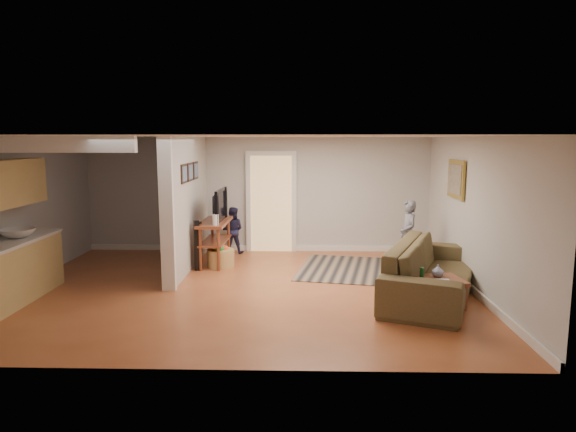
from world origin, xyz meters
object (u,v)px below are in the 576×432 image
object	(u,v)px
tv_console	(216,225)
toddler	(233,253)
child	(407,268)
sofa	(431,296)
coffee_table	(427,285)
speaker_left	(197,246)
speaker_right	(199,245)
toy_basket	(221,257)

from	to	relation	value
tv_console	toddler	world-z (taller)	tv_console
tv_console	child	distance (m)	3.82
sofa	coffee_table	bearing A→B (deg)	-179.91
speaker_left	sofa	bearing A→B (deg)	-42.86
speaker_right	toddler	distance (m)	1.45
sofa	toddler	distance (m)	4.65
toy_basket	toddler	size ratio (longest dim) A/B	0.52
toy_basket	child	world-z (taller)	child
coffee_table	speaker_right	bearing A→B (deg)	149.80
speaker_right	child	distance (m)	4.03
toddler	child	bearing A→B (deg)	165.22
speaker_left	toddler	size ratio (longest dim) A/B	0.95
tv_console	child	size ratio (longest dim) A/B	1.05
sofa	speaker_right	size ratio (longest dim) A/B	3.23
tv_console	toy_basket	distance (m)	0.66
sofa	speaker_left	distance (m)	4.32
tv_console	speaker_right	world-z (taller)	tv_console
tv_console	child	world-z (taller)	tv_console
toddler	speaker_left	bearing A→B (deg)	76.56
sofa	speaker_left	xyz separation A→B (m)	(-4.02, 1.51, 0.48)
toy_basket	tv_console	bearing A→B (deg)	115.90
sofa	tv_console	distance (m)	4.36
coffee_table	toddler	size ratio (longest dim) A/B	1.15
tv_console	speaker_right	size ratio (longest dim) A/B	1.53
speaker_left	coffee_table	bearing A→B (deg)	-50.14
speaker_left	toy_basket	world-z (taller)	speaker_left
coffee_table	child	world-z (taller)	child
toy_basket	toddler	xyz separation A→B (m)	(0.07, 1.22, -0.19)
sofa	toy_basket	bearing A→B (deg)	85.55
child	tv_console	bearing A→B (deg)	-102.47
child	coffee_table	bearing A→B (deg)	-13.14
tv_console	toddler	size ratio (longest dim) A/B	1.36
toddler	sofa	bearing A→B (deg)	143.63
speaker_right	toy_basket	xyz separation A→B (m)	(0.40, 0.08, -0.26)
sofa	tv_console	bearing A→B (deg)	83.02
toy_basket	coffee_table	bearing A→B (deg)	-33.97
coffee_table	toy_basket	world-z (taller)	coffee_table
coffee_table	speaker_left	bearing A→B (deg)	152.09
speaker_right	child	xyz separation A→B (m)	(4.00, 0.10, -0.45)
speaker_left	child	distance (m)	4.04
sofa	coffee_table	distance (m)	0.64
speaker_right	child	world-z (taller)	speaker_right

